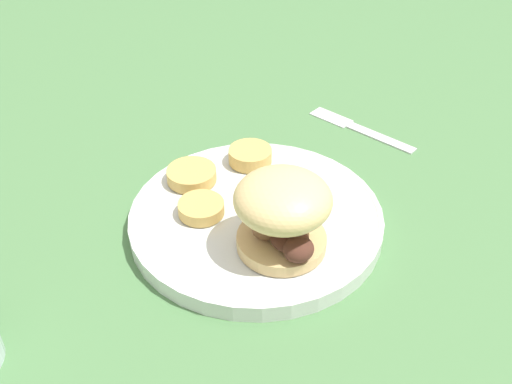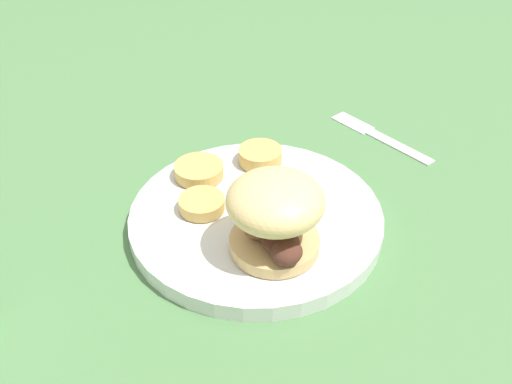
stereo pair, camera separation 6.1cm
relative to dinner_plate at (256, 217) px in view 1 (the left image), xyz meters
The scene contains 8 objects.
ground_plane 0.01m from the dinner_plate, ahead, with size 4.00×4.00×0.00m, color #4C7A47.
dinner_plate is the anchor object (origin of this frame).
sandwich 0.08m from the dinner_plate, ahead, with size 0.10×0.09×0.08m.
potato_round_0 0.04m from the dinner_plate, 101.72° to the left, with size 0.05×0.05×0.02m, color #DBB766.
potato_round_1 0.06m from the dinner_plate, 111.74° to the right, with size 0.05×0.05×0.01m, color tan.
potato_round_2 0.09m from the dinner_plate, 152.31° to the right, with size 0.06×0.06×0.01m, color tan.
potato_round_3 0.09m from the dinner_plate, 159.39° to the left, with size 0.05×0.05×0.02m, color tan.
fork 0.24m from the dinner_plate, 119.96° to the left, with size 0.15×0.08×0.00m.
Camera 1 is at (0.44, -0.20, 0.42)m, focal length 42.00 mm.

